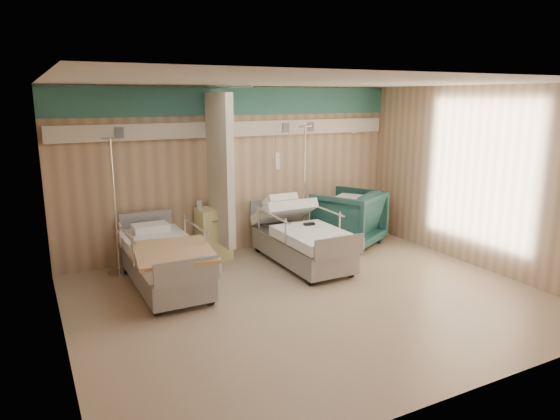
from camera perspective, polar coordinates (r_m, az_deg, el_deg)
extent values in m
cube|color=gray|center=(6.75, 3.52, -10.07)|extent=(6.00, 5.00, 0.00)
cube|color=tan|center=(8.54, -5.01, 4.55)|extent=(6.00, 0.04, 2.80)
cube|color=tan|center=(4.45, 20.56, -3.97)|extent=(6.00, 0.04, 2.80)
cube|color=tan|center=(5.46, -24.39, -1.28)|extent=(0.04, 5.00, 2.80)
cube|color=tan|center=(8.28, 21.82, 3.41)|extent=(0.04, 5.00, 2.80)
cube|color=silver|center=(6.22, 3.88, 14.43)|extent=(6.00, 5.00, 0.04)
cube|color=#2E6C64|center=(8.44, -5.11, 12.28)|extent=(6.00, 0.04, 0.45)
cube|color=beige|center=(8.43, -4.97, 9.22)|extent=(5.88, 0.08, 0.25)
cylinder|color=silver|center=(7.44, -6.14, 13.81)|extent=(0.03, 1.80, 0.03)
cube|color=beige|center=(7.84, -6.86, 4.57)|extent=(0.12, 0.90, 2.35)
cube|color=#F0EB96|center=(8.28, -7.60, -2.69)|extent=(0.50, 0.48, 0.85)
imported|color=#1C4743|center=(9.03, 7.82, -0.90)|extent=(1.46, 1.47, 1.00)
cube|color=white|center=(8.95, 8.04, 2.45)|extent=(0.75, 0.73, 0.06)
cylinder|color=silver|center=(8.96, 2.71, -4.10)|extent=(0.38, 0.38, 0.03)
cylinder|color=silver|center=(8.72, 2.78, 2.52)|extent=(0.03, 0.03, 2.13)
cylinder|color=silver|center=(8.59, 2.86, 9.53)|extent=(0.26, 0.03, 0.03)
cylinder|color=silver|center=(7.99, -17.82, -6.86)|extent=(0.37, 0.37, 0.03)
cylinder|color=silver|center=(7.72, -18.33, 0.18)|extent=(0.03, 0.03, 2.04)
cylinder|color=silver|center=(7.58, -18.87, 7.72)|extent=(0.24, 0.03, 0.03)
cube|color=black|center=(7.93, 3.36, -1.61)|extent=(0.18, 0.10, 0.04)
cube|color=tan|center=(6.67, -12.06, -4.67)|extent=(1.12, 1.34, 0.04)
cube|color=black|center=(8.28, -7.06, 0.83)|extent=(0.28, 0.22, 0.13)
cylinder|color=white|center=(8.17, -9.18, 0.60)|extent=(0.12, 0.12, 0.13)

